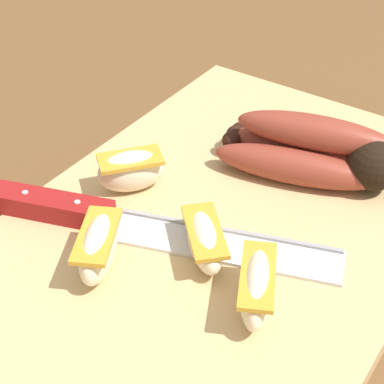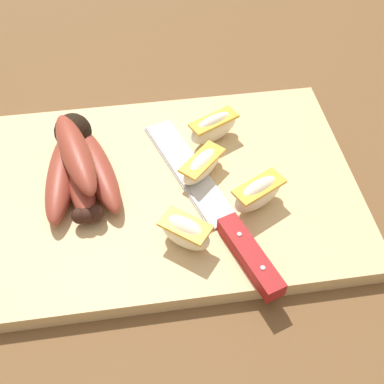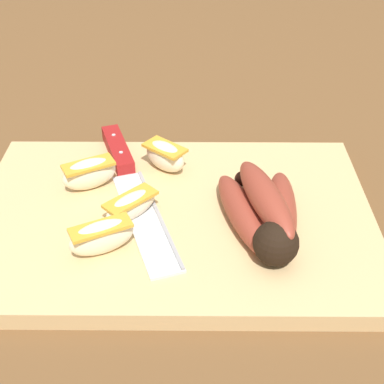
{
  "view_description": "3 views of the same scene",
  "coord_description": "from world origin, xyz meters",
  "views": [
    {
      "loc": [
        -0.34,
        -0.19,
        0.34
      ],
      "look_at": [
        -0.04,
        0.01,
        0.06
      ],
      "focal_mm": 57.9,
      "sensor_mm": 36.0,
      "label": 1
    },
    {
      "loc": [
        0.01,
        0.38,
        0.46
      ],
      "look_at": [
        -0.04,
        0.03,
        0.04
      ],
      "focal_mm": 46.66,
      "sensor_mm": 36.0,
      "label": 2
    },
    {
      "loc": [
        0.01,
        -0.47,
        0.39
      ],
      "look_at": [
        0.01,
        -0.01,
        0.06
      ],
      "focal_mm": 50.63,
      "sensor_mm": 36.0,
      "label": 3
    }
  ],
  "objects": [
    {
      "name": "apple_wedge_extra",
      "position": [
        -0.03,
        0.08,
        0.04
      ],
      "size": [
        0.06,
        0.06,
        0.04
      ],
      "color": "#F4E5C1",
      "rests_on": "cutting_board"
    },
    {
      "name": "banana_bunch",
      "position": [
        0.08,
        -0.03,
        0.04
      ],
      "size": [
        0.1,
        0.16,
        0.06
      ],
      "color": "black",
      "rests_on": "cutting_board"
    },
    {
      "name": "apple_wedge_near",
      "position": [
        -0.11,
        0.05,
        0.04
      ],
      "size": [
        0.07,
        0.05,
        0.04
      ],
      "color": "#F4E5C1",
      "rests_on": "cutting_board"
    },
    {
      "name": "apple_wedge_middle",
      "position": [
        -0.08,
        -0.07,
        0.04
      ],
      "size": [
        0.07,
        0.05,
        0.04
      ],
      "color": "#F4E5C1",
      "rests_on": "cutting_board"
    },
    {
      "name": "ground_plane",
      "position": [
        0.0,
        0.0,
        0.0
      ],
      "size": [
        6.0,
        6.0,
        0.0
      ],
      "primitive_type": "plane",
      "color": "brown"
    },
    {
      "name": "cutting_board",
      "position": [
        -0.01,
        0.0,
        0.01
      ],
      "size": [
        0.44,
        0.3,
        0.02
      ],
      "primitive_type": "cube",
      "color": "tan",
      "rests_on": "ground_plane"
    },
    {
      "name": "chefs_knife",
      "position": [
        -0.07,
        0.07,
        0.03
      ],
      "size": [
        0.12,
        0.27,
        0.02
      ],
      "color": "silver",
      "rests_on": "cutting_board"
    },
    {
      "name": "apple_wedge_far",
      "position": [
        -0.06,
        -0.01,
        0.04
      ],
      "size": [
        0.06,
        0.06,
        0.03
      ],
      "color": "#F4E5C1",
      "rests_on": "cutting_board"
    }
  ]
}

